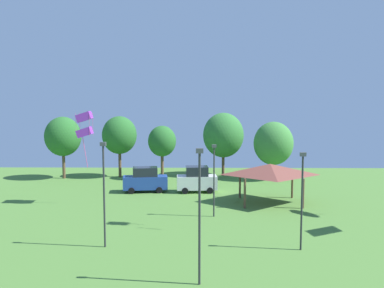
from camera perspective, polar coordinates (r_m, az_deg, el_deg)
The scene contains 13 objects.
kite_flying_5 at distance 37.33m, azimuth -14.85°, elevation 2.65°, with size 1.47×1.33×5.06m.
parked_car_leftmost at distance 42.26m, azimuth -6.57°, elevation -5.02°, with size 4.69×2.35×2.57m.
parked_car_second_from_left at distance 41.93m, azimuth 0.69°, elevation -5.02°, with size 4.20×2.29×2.66m.
park_pavilion at distance 37.66m, azimuth 10.91°, elevation -3.54°, with size 6.52×5.25×3.60m.
light_post_0 at distance 25.90m, azimuth -12.26°, elevation -6.15°, with size 0.36×0.20×6.62m.
light_post_1 at distance 20.05m, azimuth 1.06°, elevation -9.14°, with size 0.36×0.20×6.80m.
light_post_2 at distance 32.38m, azimuth 3.11°, elevation -4.50°, with size 0.36×0.20×5.80m.
light_post_3 at distance 25.75m, azimuth 15.18°, elevation -6.95°, with size 0.36×0.20×6.05m.
treeline_tree_0 at distance 51.79m, azimuth -17.66°, elevation 1.00°, with size 4.37×4.37×7.56m.
treeline_tree_1 at distance 51.20m, azimuth -10.15°, elevation 1.22°, with size 4.27×4.27×7.60m.
treeline_tree_2 at distance 49.15m, azimuth -4.22°, elevation 0.37°, with size 3.39×3.39×6.48m.
treeline_tree_3 at distance 51.61m, azimuth 4.42°, elevation 1.24°, with size 5.15×5.15×8.00m.
treeline_tree_4 at distance 49.71m, azimuth 11.36°, elevation 0.08°, with size 4.74×4.74×6.98m.
Camera 1 is at (-1.20, 2.21, 8.81)m, focal length 38.00 mm.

